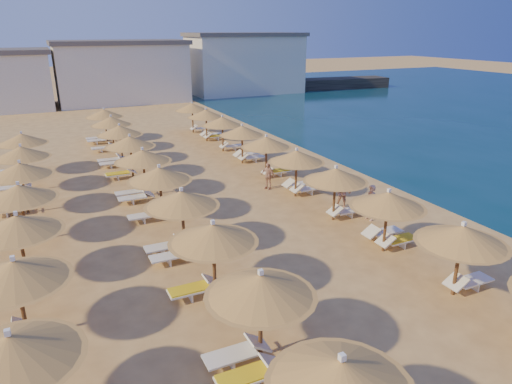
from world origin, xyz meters
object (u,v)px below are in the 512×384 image
parasol_row_west (170,186)px  parasol_row_east (315,166)px  beachgoer_b (343,193)px  beachgoer_c (268,176)px  beachgoer_a (371,203)px  jetty (295,85)px

parasol_row_west → parasol_row_east: bearing=0.0°
parasol_row_west → beachgoer_b: 8.66m
beachgoer_c → beachgoer_a: bearing=-8.2°
beachgoer_b → parasol_row_east: bearing=-165.6°
jetty → beachgoer_b: 47.41m
jetty → beachgoer_a: size_ratio=17.37×
beachgoer_b → beachgoer_a: (0.29, -1.78, 0.05)m
jetty → beachgoer_a: bearing=-109.6°
parasol_row_west → beachgoer_a: bearing=-16.0°
parasol_row_west → beachgoer_c: size_ratio=27.37×
jetty → beachgoer_b: beachgoer_b is taller
parasol_row_east → beachgoer_b: size_ratio=25.92×
parasol_row_west → beachgoer_b: bearing=-5.1°
beachgoer_b → beachgoer_a: 1.80m
parasol_row_east → beachgoer_c: size_ratio=27.37×
parasol_row_east → beachgoer_b: 2.00m
beachgoer_b → jetty: bearing=108.6°
parasol_row_west → beachgoer_a: parasol_row_west is taller
jetty → parasol_row_west: (-29.97, -41.52, 1.43)m
parasol_row_west → beachgoer_c: (6.48, 3.54, -1.41)m
beachgoer_a → beachgoer_c: size_ratio=1.12×
parasol_row_east → parasol_row_west: 7.27m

